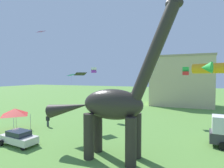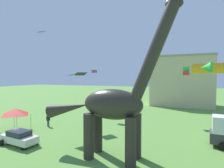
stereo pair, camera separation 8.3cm
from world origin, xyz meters
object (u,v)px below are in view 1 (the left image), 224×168
object	(u,v)px
kite_drifting	(71,75)
kite_high_left	(41,32)
kite_trailing	(80,74)
kite_far_left	(186,71)
dinosaur_sculpture	(112,104)
kite_mid_left	(152,58)
person_strolling_adult	(48,119)
kite_far_right	(94,70)
festival_canopy_tent	(15,112)
parked_sedan_left	(19,138)
kite_near_high	(211,68)

from	to	relation	value
kite_drifting	kite_high_left	size ratio (longest dim) A/B	1.10
kite_trailing	kite_far_left	bearing A→B (deg)	33.12
dinosaur_sculpture	kite_mid_left	bearing A→B (deg)	80.34
dinosaur_sculpture	kite_trailing	size ratio (longest dim) A/B	6.57
person_strolling_adult	kite_far_right	bearing A→B (deg)	107.63
festival_canopy_tent	kite_far_right	bearing A→B (deg)	64.59
kite_far_right	kite_trailing	distance (m)	6.55
kite_mid_left	kite_far_right	bearing A→B (deg)	-168.03
kite_drifting	kite_mid_left	distance (m)	14.19
kite_trailing	dinosaur_sculpture	bearing A→B (deg)	-45.56
kite_trailing	kite_mid_left	bearing A→B (deg)	43.24
parked_sedan_left	kite_far_right	xyz separation A→B (m)	(0.83, 15.86, 7.68)
kite_far_right	kite_trailing	xyz separation A→B (m)	(1.06, -6.42, -0.80)
kite_near_high	kite_far_right	xyz separation A→B (m)	(-17.17, 16.48, 0.62)
kite_drifting	kite_trailing	distance (m)	4.33
kite_near_high	kite_drifting	world-z (taller)	kite_near_high
dinosaur_sculpture	festival_canopy_tent	world-z (taller)	dinosaur_sculpture
parked_sedan_left	kite_drifting	size ratio (longest dim) A/B	2.44
dinosaur_sculpture	person_strolling_adult	size ratio (longest dim) A/B	7.65
dinosaur_sculpture	person_strolling_adult	xyz separation A→B (m)	(-12.58, 6.24, -3.79)
person_strolling_adult	dinosaur_sculpture	bearing A→B (deg)	10.09
festival_canopy_tent	kite_far_left	xyz separation A→B (m)	(21.38, 15.19, 5.68)
dinosaur_sculpture	kite_drifting	bearing A→B (deg)	128.85
dinosaur_sculpture	kite_far_right	bearing A→B (deg)	114.75
kite_far_right	kite_high_left	distance (m)	10.85
parked_sedan_left	kite_far_left	distance (m)	26.17
dinosaur_sculpture	kite_high_left	bearing A→B (deg)	145.68
dinosaur_sculpture	festival_canopy_tent	bearing A→B (deg)	161.36
kite_far_right	kite_trailing	world-z (taller)	kite_far_right
festival_canopy_tent	kite_trailing	size ratio (longest dim) A/B	1.54
festival_canopy_tent	kite_far_right	world-z (taller)	kite_far_right
festival_canopy_tent	kite_high_left	distance (m)	12.45
kite_far_left	kite_drifting	distance (m)	19.26
festival_canopy_tent	kite_mid_left	bearing A→B (deg)	41.84
dinosaur_sculpture	kite_far_right	size ratio (longest dim) A/B	13.47
parked_sedan_left	kite_drifting	world-z (taller)	kite_drifting
festival_canopy_tent	kite_drifting	world-z (taller)	kite_drifting
parked_sedan_left	kite_far_left	size ratio (longest dim) A/B	3.22
kite_near_high	kite_mid_left	world-z (taller)	kite_mid_left
festival_canopy_tent	kite_far_left	world-z (taller)	kite_far_left
parked_sedan_left	kite_trailing	xyz separation A→B (m)	(1.89, 9.45, 6.88)
kite_drifting	kite_far_right	world-z (taller)	kite_far_right
kite_far_right	kite_mid_left	xyz separation A→B (m)	(10.18, 2.16, 2.08)
kite_drifting	kite_trailing	world-z (taller)	kite_trailing
kite_far_right	kite_high_left	world-z (taller)	kite_high_left
festival_canopy_tent	kite_drifting	bearing A→B (deg)	67.88
person_strolling_adult	kite_trailing	world-z (taller)	kite_trailing
kite_far_left	kite_drifting	world-z (taller)	kite_far_left
kite_mid_left	kite_near_high	bearing A→B (deg)	-69.44
kite_drifting	kite_trailing	xyz separation A→B (m)	(3.42, -2.65, 0.13)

